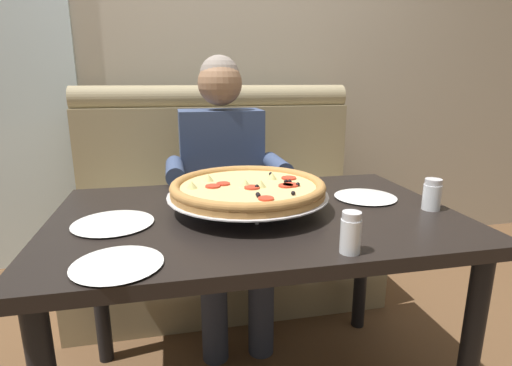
# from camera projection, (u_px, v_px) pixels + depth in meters

# --- Properties ---
(back_wall_with_window) EXTENTS (6.00, 0.12, 2.80)m
(back_wall_with_window) POSITION_uv_depth(u_px,v_px,m) (208.00, 41.00, 2.53)
(back_wall_with_window) COLOR #BCB29E
(back_wall_with_window) RESTS_ON ground_plane
(booth_bench) EXTENTS (1.58, 0.78, 1.13)m
(booth_bench) POSITION_uv_depth(u_px,v_px,m) (223.00, 220.00, 2.24)
(booth_bench) COLOR #998966
(booth_bench) RESTS_ON ground_plane
(dining_table) EXTENTS (1.30, 0.84, 0.74)m
(dining_table) POSITION_uv_depth(u_px,v_px,m) (256.00, 237.00, 1.34)
(dining_table) COLOR black
(dining_table) RESTS_ON ground_plane
(diner_main) EXTENTS (0.54, 0.64, 1.27)m
(diner_main) POSITION_uv_depth(u_px,v_px,m) (224.00, 177.00, 1.90)
(diner_main) COLOR #2D3342
(diner_main) RESTS_ON ground_plane
(pizza) EXTENTS (0.53, 0.53, 0.11)m
(pizza) POSITION_uv_depth(u_px,v_px,m) (248.00, 188.00, 1.32)
(pizza) COLOR silver
(pizza) RESTS_ON dining_table
(shaker_oregano) EXTENTS (0.05, 0.05, 0.11)m
(shaker_oregano) POSITION_uv_depth(u_px,v_px,m) (351.00, 236.00, 0.99)
(shaker_oregano) COLOR white
(shaker_oregano) RESTS_ON dining_table
(shaker_pepper_flakes) EXTENTS (0.06, 0.06, 0.11)m
(shaker_pepper_flakes) POSITION_uv_depth(u_px,v_px,m) (432.00, 197.00, 1.33)
(shaker_pepper_flakes) COLOR white
(shaker_pepper_flakes) RESTS_ON dining_table
(plate_near_left) EXTENTS (0.23, 0.23, 0.02)m
(plate_near_left) POSITION_uv_depth(u_px,v_px,m) (365.00, 195.00, 1.46)
(plate_near_left) COLOR white
(plate_near_left) RESTS_ON dining_table
(plate_near_right) EXTENTS (0.21, 0.21, 0.02)m
(plate_near_right) POSITION_uv_depth(u_px,v_px,m) (117.00, 262.00, 0.93)
(plate_near_right) COLOR white
(plate_near_right) RESTS_ON dining_table
(plate_far_side) EXTENTS (0.24, 0.24, 0.02)m
(plate_far_side) POSITION_uv_depth(u_px,v_px,m) (113.00, 221.00, 1.20)
(plate_far_side) COLOR white
(plate_far_side) RESTS_ON dining_table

